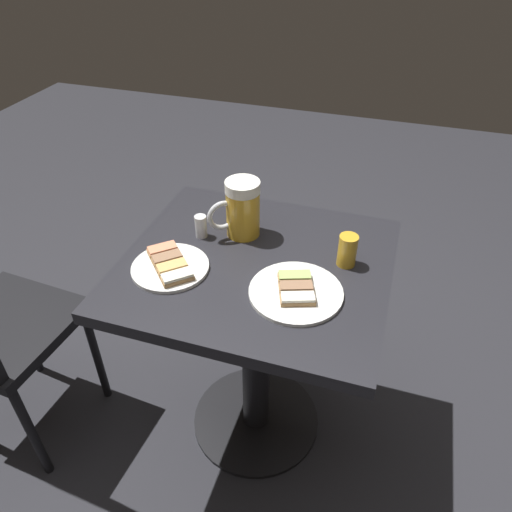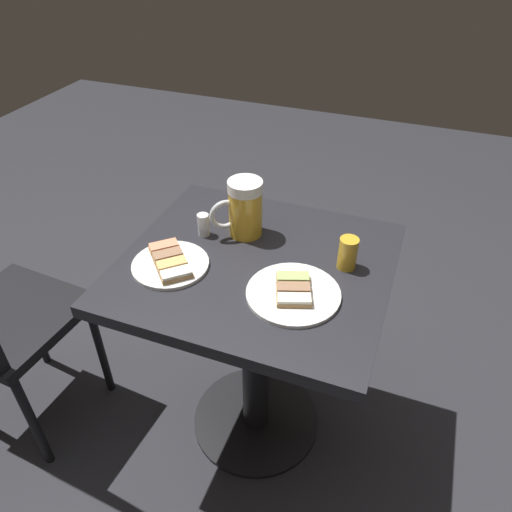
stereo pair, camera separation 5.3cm
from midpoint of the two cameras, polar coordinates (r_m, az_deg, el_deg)
ground_plane at (r=1.83m, az=0.87°, el=-18.73°), size 6.00×6.00×0.00m
cafe_table at (r=1.41m, az=1.08°, el=-6.32°), size 0.64×0.71×0.72m
plate_near at (r=1.20m, az=5.68°, el=-4.31°), size 0.23×0.23×0.03m
plate_far at (r=1.29m, az=-8.92°, el=-0.84°), size 0.20×0.20×0.03m
beer_mug at (r=1.36m, az=-0.31°, el=5.61°), size 0.12×0.13×0.17m
beer_glass_small at (r=1.28m, az=11.92°, el=0.30°), size 0.05×0.05×0.09m
salt_shaker at (r=1.39m, az=-5.13°, el=3.66°), size 0.03×0.03×0.07m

